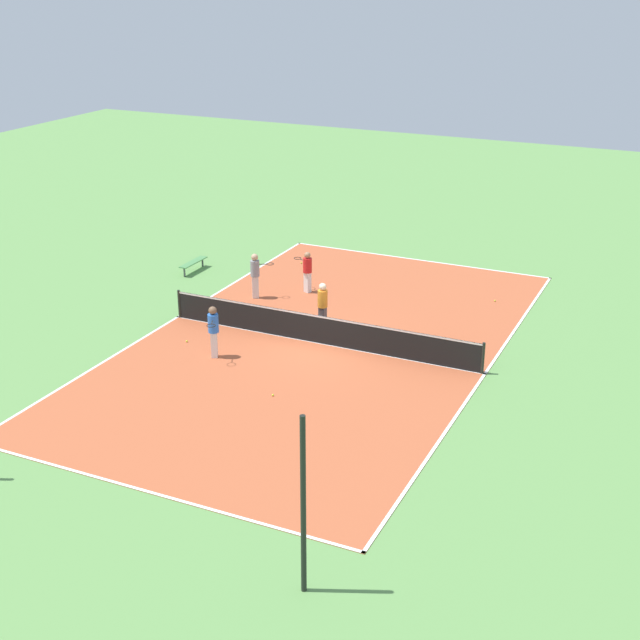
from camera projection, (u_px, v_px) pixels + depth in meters
name	position (u px, v px, depth m)	size (l,w,h in m)	color
ground_plane	(320.00, 344.00, 31.20)	(80.00, 80.00, 0.00)	#60934C
court_surface	(320.00, 344.00, 31.20)	(11.92, 20.80, 0.02)	#B75633
tennis_net	(320.00, 329.00, 30.99)	(11.72, 0.10, 1.08)	black
bench	(193.00, 263.00, 38.29)	(0.36, 1.74, 0.45)	#4C8C4C
player_center_orange	(323.00, 303.00, 31.93)	(0.39, 0.39, 1.80)	#4C4C51
player_baseline_gray	(255.00, 272.00, 35.00)	(0.97, 0.76, 1.83)	white
player_coach_red	(307.00, 269.00, 35.65)	(0.99, 0.67, 1.69)	white
player_near_blue	(213.00, 328.00, 29.73)	(0.70, 0.98, 1.82)	white
tennis_ball_far_baseline	(301.00, 263.00, 39.36)	(0.07, 0.07, 0.07)	#CCE033
tennis_ball_midcourt	(495.00, 301.00, 34.99)	(0.07, 0.07, 0.07)	#CCE033
tennis_ball_right_alley	(273.00, 395.00, 27.40)	(0.07, 0.07, 0.07)	#CCE033
tennis_ball_near_net	(187.00, 341.00, 31.27)	(0.07, 0.07, 0.07)	#CCE033
fence_post_back_left	(303.00, 507.00, 18.21)	(0.12, 0.12, 4.21)	black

